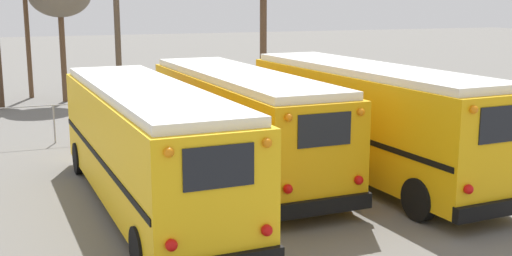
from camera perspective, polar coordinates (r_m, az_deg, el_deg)
The scene contains 6 objects.
ground_plane at distance 18.51m, azimuth -0.23°, elevation -4.80°, with size 160.00×160.00×0.00m, color #66635E.
school_bus_0 at distance 16.13m, azimuth -9.71°, elevation -1.26°, with size 2.77×10.67×3.08m.
school_bus_1 at distance 19.12m, azimuth -1.44°, elevation 0.85°, with size 2.74×10.55×3.06m.
school_bus_2 at distance 18.99m, azimuth 9.77°, elevation 0.99°, with size 2.94×10.53×3.29m.
utility_pole at distance 31.24m, azimuth -12.22°, elevation 8.45°, with size 1.80×0.28×7.09m.
fence_line at distance 25.17m, azimuth -6.44°, elevation 1.74°, with size 14.66×0.06×1.42m.
Camera 1 is at (-6.52, -16.54, 5.15)m, focal length 45.00 mm.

